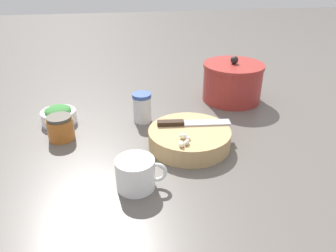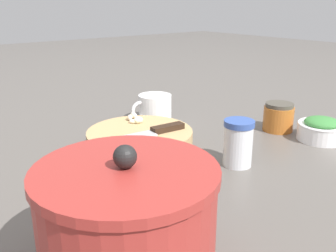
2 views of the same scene
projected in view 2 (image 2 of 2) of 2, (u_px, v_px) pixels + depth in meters
ground_plane at (172, 149)px, 0.86m from camera, size 5.00×5.00×0.00m
cutting_board at (140, 141)px, 0.83m from camera, size 0.23×0.23×0.05m
chef_knife at (146, 133)px, 0.79m from camera, size 0.22×0.05×0.01m
garlic_cloves at (134, 118)px, 0.89m from camera, size 0.04×0.06×0.02m
herb_bowl at (321, 129)px, 0.91m from camera, size 0.11×0.11×0.06m
spice_jar at (238, 143)px, 0.76m from camera, size 0.06×0.06×0.10m
coffee_mug at (154, 108)px, 1.05m from camera, size 0.12×0.09×0.08m
honey_jar at (278, 117)px, 0.97m from camera, size 0.08×0.08×0.07m
stock_pot at (128, 220)px, 0.45m from camera, size 0.22×0.22×0.17m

